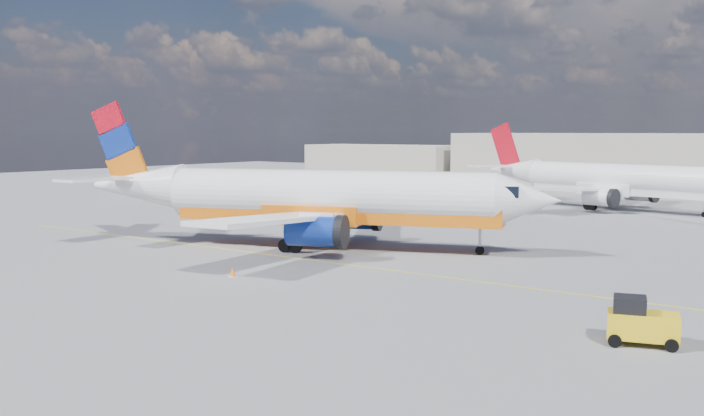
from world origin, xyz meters
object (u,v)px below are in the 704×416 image
Objects in this scene: main_jet at (316,198)px; gse_tug at (641,322)px; second_jet at (610,180)px; traffic_cone at (233,272)px.

main_jet is 29.29m from gse_tug.
second_jet is 51.99m from traffic_cone.
second_jet is at bearing 92.14° from gse_tug.
main_jet is 1.13× the size of second_jet.
gse_tug is at bearing -45.47° from main_jet.
main_jet reaches higher than second_jet.
second_jet reaches higher than gse_tug.
main_jet is 40.87m from second_jet.
second_jet reaches higher than traffic_cone.
second_jet is 55.66× the size of traffic_cone.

